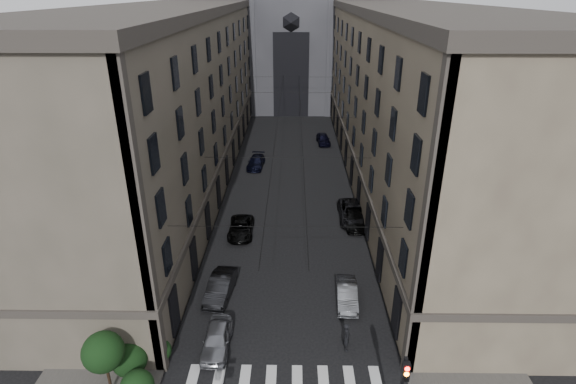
{
  "coord_description": "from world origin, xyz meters",
  "views": [
    {
      "loc": [
        0.46,
        -13.41,
        20.35
      ],
      "look_at": [
        0.13,
        12.81,
        8.49
      ],
      "focal_mm": 28.0,
      "sensor_mm": 36.0,
      "label": 1
    }
  ],
  "objects_px": {
    "car_left_far": "(256,162)",
    "car_left_near": "(217,339)",
    "car_right_near": "(347,295)",
    "car_right_midnear": "(353,213)",
    "car_right_midfar": "(354,219)",
    "gothic_tower": "(292,5)",
    "pedestrian": "(347,337)",
    "car_left_midnear": "(220,287)",
    "car_left_midfar": "(241,228)",
    "car_right_far": "(323,139)"
  },
  "relations": [
    {
      "from": "car_right_midnear",
      "to": "car_right_far",
      "type": "relative_size",
      "value": 1.32
    },
    {
      "from": "gothic_tower",
      "to": "car_left_midnear",
      "type": "bearing_deg",
      "value": -94.41
    },
    {
      "from": "car_right_midfar",
      "to": "pedestrian",
      "type": "height_order",
      "value": "pedestrian"
    },
    {
      "from": "car_left_midfar",
      "to": "car_right_near",
      "type": "height_order",
      "value": "car_right_near"
    },
    {
      "from": "gothic_tower",
      "to": "car_right_near",
      "type": "height_order",
      "value": "gothic_tower"
    },
    {
      "from": "car_left_midnear",
      "to": "car_right_midfar",
      "type": "relative_size",
      "value": 0.97
    },
    {
      "from": "car_right_midfar",
      "to": "car_left_far",
      "type": "bearing_deg",
      "value": 121.84
    },
    {
      "from": "car_right_near",
      "to": "car_right_far",
      "type": "bearing_deg",
      "value": 92.01
    },
    {
      "from": "car_right_far",
      "to": "car_left_midnear",
      "type": "bearing_deg",
      "value": -109.77
    },
    {
      "from": "car_right_midnear",
      "to": "car_right_midfar",
      "type": "height_order",
      "value": "car_right_midnear"
    },
    {
      "from": "car_left_near",
      "to": "car_right_midfar",
      "type": "relative_size",
      "value": 0.89
    },
    {
      "from": "car_left_midnear",
      "to": "pedestrian",
      "type": "xyz_separation_m",
      "value": [
        8.55,
        -5.19,
        0.22
      ]
    },
    {
      "from": "car_left_near",
      "to": "car_left_midnear",
      "type": "bearing_deg",
      "value": 96.63
    },
    {
      "from": "car_left_midfar",
      "to": "car_right_far",
      "type": "bearing_deg",
      "value": 69.79
    },
    {
      "from": "car_left_midnear",
      "to": "car_right_far",
      "type": "relative_size",
      "value": 1.06
    },
    {
      "from": "car_right_far",
      "to": "gothic_tower",
      "type": "bearing_deg",
      "value": 95.53
    },
    {
      "from": "car_left_midfar",
      "to": "gothic_tower",
      "type": "bearing_deg",
      "value": 84.05
    },
    {
      "from": "car_left_midnear",
      "to": "car_right_midnear",
      "type": "relative_size",
      "value": 0.8
    },
    {
      "from": "car_right_near",
      "to": "car_left_near",
      "type": "bearing_deg",
      "value": -149.17
    },
    {
      "from": "car_right_midfar",
      "to": "pedestrian",
      "type": "xyz_separation_m",
      "value": [
        -2.41,
        -16.1,
        0.29
      ]
    },
    {
      "from": "car_left_near",
      "to": "car_left_midnear",
      "type": "xyz_separation_m",
      "value": [
        -0.56,
        5.19,
        0.04
      ]
    },
    {
      "from": "car_left_midnear",
      "to": "car_left_midfar",
      "type": "xyz_separation_m",
      "value": [
        0.5,
        9.0,
        -0.1
      ]
    },
    {
      "from": "car_right_near",
      "to": "car_right_midnear",
      "type": "bearing_deg",
      "value": 84.17
    },
    {
      "from": "car_left_far",
      "to": "car_right_near",
      "type": "relative_size",
      "value": 1.14
    },
    {
      "from": "car_right_near",
      "to": "car_right_midnear",
      "type": "height_order",
      "value": "car_right_midnear"
    },
    {
      "from": "gothic_tower",
      "to": "car_right_midnear",
      "type": "xyz_separation_m",
      "value": [
        6.2,
        -49.83,
        -17.02
      ]
    },
    {
      "from": "pedestrian",
      "to": "car_left_midfar",
      "type": "bearing_deg",
      "value": 31.65
    },
    {
      "from": "car_left_near",
      "to": "car_right_near",
      "type": "xyz_separation_m",
      "value": [
        8.51,
        4.54,
        -0.03
      ]
    },
    {
      "from": "car_left_near",
      "to": "car_right_midnear",
      "type": "bearing_deg",
      "value": 59.19
    },
    {
      "from": "car_left_midfar",
      "to": "car_right_midfar",
      "type": "bearing_deg",
      "value": 8.98
    },
    {
      "from": "car_right_midnear",
      "to": "car_right_midfar",
      "type": "relative_size",
      "value": 1.21
    },
    {
      "from": "car_left_midnear",
      "to": "car_left_midfar",
      "type": "relative_size",
      "value": 0.97
    },
    {
      "from": "car_left_far",
      "to": "car_left_near",
      "type": "bearing_deg",
      "value": -85.62
    },
    {
      "from": "car_right_near",
      "to": "car_right_midfar",
      "type": "relative_size",
      "value": 0.87
    },
    {
      "from": "car_left_midnear",
      "to": "car_right_near",
      "type": "distance_m",
      "value": 9.09
    },
    {
      "from": "car_left_near",
      "to": "car_right_midnear",
      "type": "relative_size",
      "value": 0.73
    },
    {
      "from": "car_right_midfar",
      "to": "pedestrian",
      "type": "bearing_deg",
      "value": -101.34
    },
    {
      "from": "car_left_far",
      "to": "car_right_near",
      "type": "height_order",
      "value": "car_left_far"
    },
    {
      "from": "car_left_far",
      "to": "car_right_far",
      "type": "bearing_deg",
      "value": 50.86
    },
    {
      "from": "car_left_midfar",
      "to": "car_right_near",
      "type": "relative_size",
      "value": 1.14
    },
    {
      "from": "car_left_near",
      "to": "pedestrian",
      "type": "relative_size",
      "value": 2.14
    },
    {
      "from": "car_left_near",
      "to": "pedestrian",
      "type": "height_order",
      "value": "pedestrian"
    },
    {
      "from": "car_left_near",
      "to": "car_right_midfar",
      "type": "distance_m",
      "value": 19.16
    },
    {
      "from": "car_left_near",
      "to": "gothic_tower",
      "type": "bearing_deg",
      "value": 86.87
    },
    {
      "from": "car_right_near",
      "to": "pedestrian",
      "type": "distance_m",
      "value": 4.58
    },
    {
      "from": "car_left_midnear",
      "to": "car_left_far",
      "type": "relative_size",
      "value": 0.98
    },
    {
      "from": "car_left_far",
      "to": "car_right_midfar",
      "type": "relative_size",
      "value": 0.99
    },
    {
      "from": "car_right_far",
      "to": "pedestrian",
      "type": "height_order",
      "value": "pedestrian"
    },
    {
      "from": "car_left_far",
      "to": "car_right_far",
      "type": "height_order",
      "value": "car_right_far"
    },
    {
      "from": "car_left_midfar",
      "to": "car_left_far",
      "type": "relative_size",
      "value": 1.01
    }
  ]
}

